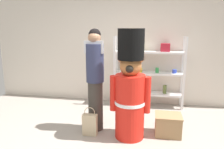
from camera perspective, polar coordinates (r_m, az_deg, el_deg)
back_wall at (r=4.93m, az=3.64°, el=7.47°), size 6.40×0.12×2.60m
merchandise_shelf at (r=4.75m, az=9.91°, el=1.04°), size 1.52×0.35×1.55m
teddy_bear_guard at (r=3.29m, az=4.89°, el=-3.92°), size 0.63×0.48×1.72m
person_shopper at (r=3.53m, az=-4.56°, el=-0.87°), size 0.31×0.29×1.72m
shopping_bag at (r=3.57m, az=-5.96°, el=-13.18°), size 0.23×0.11×0.48m
display_crate at (r=3.68m, az=14.80°, el=-12.90°), size 0.42×0.36×0.35m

